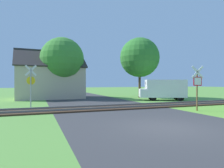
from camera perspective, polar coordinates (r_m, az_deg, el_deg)
The scene contains 9 objects.
ground_plane at distance 8.83m, azimuth 15.57°, elevation -11.98°, with size 160.00×160.00×0.00m, color #5B933D.
road_asphalt at distance 10.48m, azimuth 8.99°, elevation -10.01°, with size 8.39×80.00×0.01m, color #38383A.
rail_track at distance 14.86m, azimuth -0.44°, elevation -6.75°, with size 60.00×2.60×0.22m.
stop_sign_near at distance 14.60m, azimuth 23.18°, elevation -0.15°, with size 0.87×0.21×3.05m.
crossing_sign_far at distance 16.51m, azimuth -22.19°, elevation 0.48°, with size 0.87×0.18×3.28m.
house at distance 25.91m, azimuth -17.41°, elevation 0.70°, with size 8.36×6.53×5.97m.
tree_center at distance 24.75m, azimuth -14.03°, elevation 6.90°, with size 5.16×5.16×7.32m.
tree_right at distance 26.33m, azimuth 7.90°, elevation 7.51°, with size 5.11×5.11×7.76m.
mail_truck at distance 22.44m, azimuth 14.54°, elevation -1.37°, with size 5.23×3.61×2.24m.
Camera 1 is at (-5.11, -6.96, 1.87)m, focal length 32.00 mm.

